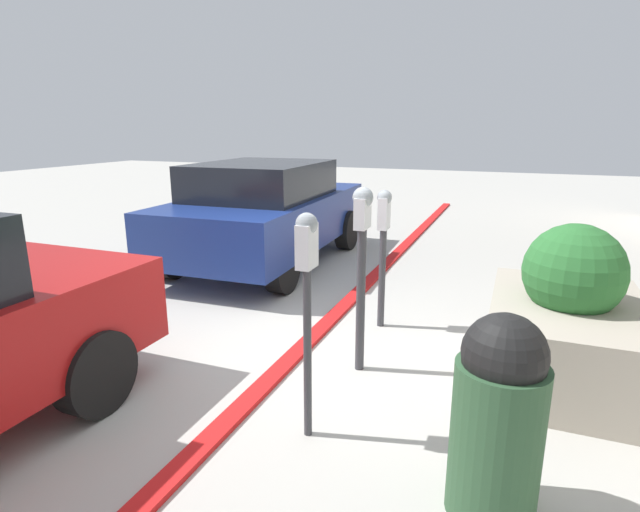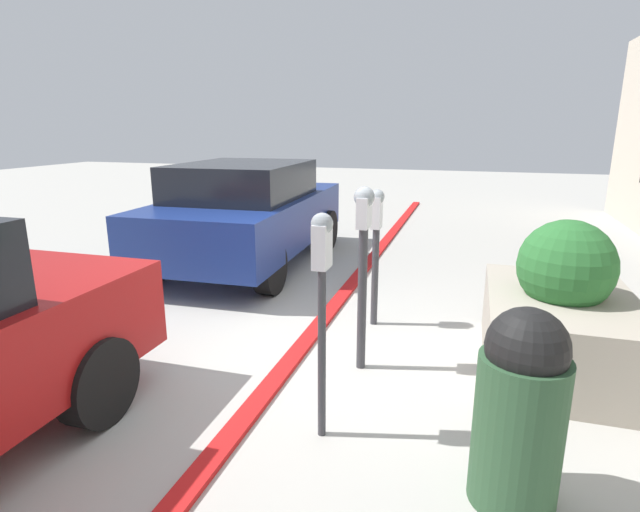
% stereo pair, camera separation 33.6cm
% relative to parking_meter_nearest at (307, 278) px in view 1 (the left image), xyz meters
% --- Properties ---
extents(ground_plane, '(40.00, 40.00, 0.00)m').
position_rel_parking_meter_nearest_xyz_m(ground_plane, '(1.06, 0.48, -1.10)').
color(ground_plane, '#ADAAA3').
extents(curb_strip, '(19.00, 0.16, 0.04)m').
position_rel_parking_meter_nearest_xyz_m(curb_strip, '(1.06, 0.56, -1.08)').
color(curb_strip, red).
rests_on(curb_strip, ground_plane).
extents(parking_meter_nearest, '(0.16, 0.14, 1.51)m').
position_rel_parking_meter_nearest_xyz_m(parking_meter_nearest, '(0.00, 0.00, 0.00)').
color(parking_meter_nearest, '#38383D').
rests_on(parking_meter_nearest, ground_plane).
extents(parking_meter_second, '(0.19, 0.17, 1.55)m').
position_rel_parking_meter_nearest_xyz_m(parking_meter_second, '(1.02, -0.04, -0.04)').
color(parking_meter_second, '#38383D').
rests_on(parking_meter_second, ground_plane).
extents(parking_meter_middle, '(0.17, 0.15, 1.41)m').
position_rel_parking_meter_nearest_xyz_m(parking_meter_middle, '(2.01, 0.04, -0.14)').
color(parking_meter_middle, '#38383D').
rests_on(parking_meter_middle, ground_plane).
extents(planter_box, '(1.69, 1.16, 1.28)m').
position_rel_parking_meter_nearest_xyz_m(planter_box, '(1.51, -1.62, -0.62)').
color(planter_box, '#A39989').
rests_on(planter_box, ground_plane).
extents(parked_car_middle, '(4.01, 1.96, 1.50)m').
position_rel_parking_meter_nearest_xyz_m(parked_car_middle, '(3.77, 2.28, -0.31)').
color(parked_car_middle, navy).
rests_on(parked_car_middle, ground_plane).
extents(trash_bin, '(0.47, 0.47, 1.12)m').
position_rel_parking_meter_nearest_xyz_m(trash_bin, '(-0.27, -1.18, -0.53)').
color(trash_bin, '#2D5133').
rests_on(trash_bin, ground_plane).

